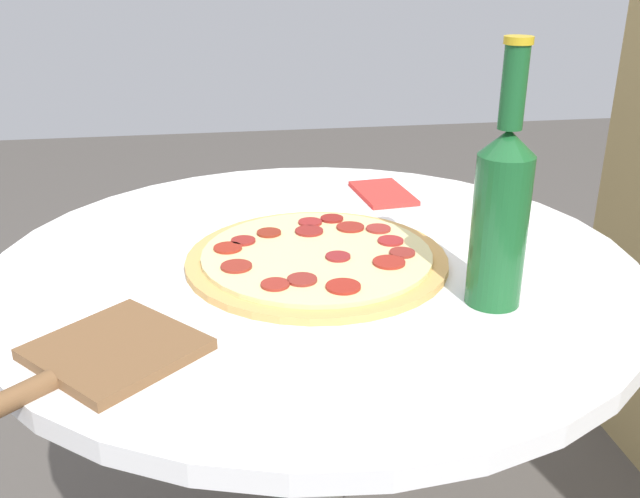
% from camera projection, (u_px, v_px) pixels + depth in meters
% --- Properties ---
extents(table, '(0.86, 0.86, 0.78)m').
position_uv_depth(table, '(315.00, 381.00, 1.04)').
color(table, white).
rests_on(table, ground_plane).
extents(pizza, '(0.35, 0.35, 0.02)m').
position_uv_depth(pizza, '(320.00, 257.00, 0.95)').
color(pizza, tan).
rests_on(pizza, table).
extents(beer_bottle, '(0.06, 0.06, 0.30)m').
position_uv_depth(beer_bottle, '(501.00, 210.00, 0.80)').
color(beer_bottle, '#195628').
rests_on(beer_bottle, table).
extents(pizza_paddle, '(0.26, 0.28, 0.02)m').
position_uv_depth(pizza_paddle, '(89.00, 362.00, 0.71)').
color(pizza_paddle, brown).
rests_on(pizza_paddle, table).
extents(napkin, '(0.14, 0.09, 0.01)m').
position_uv_depth(napkin, '(383.00, 193.00, 1.21)').
color(napkin, red).
rests_on(napkin, table).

